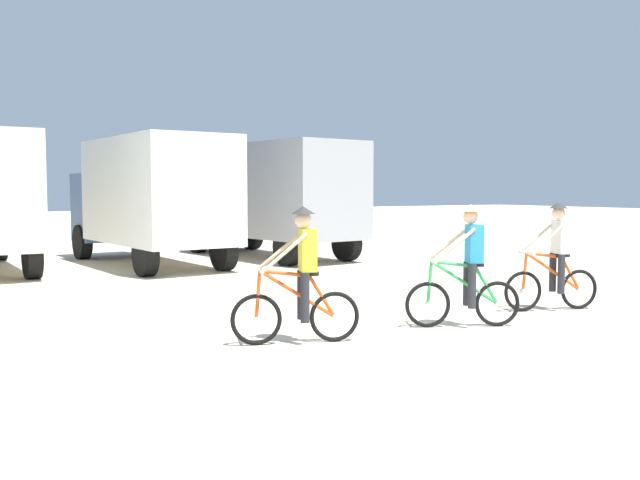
{
  "coord_description": "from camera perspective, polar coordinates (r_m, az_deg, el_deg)",
  "views": [
    {
      "loc": [
        -6.49,
        -7.18,
        2.05
      ],
      "look_at": [
        0.1,
        4.05,
        1.1
      ],
      "focal_mm": 39.57,
      "sensor_mm": 36.0,
      "label": 1
    }
  ],
  "objects": [
    {
      "name": "ground_plane",
      "position": [
        9.9,
        11.57,
        -7.86
      ],
      "size": [
        120.0,
        120.0,
        0.0
      ],
      "primitive_type": "plane",
      "color": "beige"
    },
    {
      "name": "box_truck_white_box",
      "position": [
        19.38,
        -13.6,
        3.53
      ],
      "size": [
        2.88,
        6.91,
        3.35
      ],
      "color": "white",
      "rests_on": "ground"
    },
    {
      "name": "box_truck_grey_hauler",
      "position": [
        21.09,
        -3.93,
        3.68
      ],
      "size": [
        3.21,
        7.0,
        3.35
      ],
      "color": "#9E9EA3",
      "rests_on": "ground"
    },
    {
      "name": "cyclist_orange_shirt",
      "position": [
        9.31,
        -1.62,
        -3.26
      ],
      "size": [
        1.66,
        0.71,
        1.82
      ],
      "color": "black",
      "rests_on": "ground"
    },
    {
      "name": "cyclist_cowboy_hat",
      "position": [
        10.64,
        11.81,
        -2.41
      ],
      "size": [
        1.58,
        0.86,
        1.82
      ],
      "color": "black",
      "rests_on": "ground"
    },
    {
      "name": "cyclist_near_camera",
      "position": [
        12.49,
        18.48,
        -1.58
      ],
      "size": [
        1.67,
        0.68,
        1.82
      ],
      "color": "black",
      "rests_on": "ground"
    }
  ]
}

